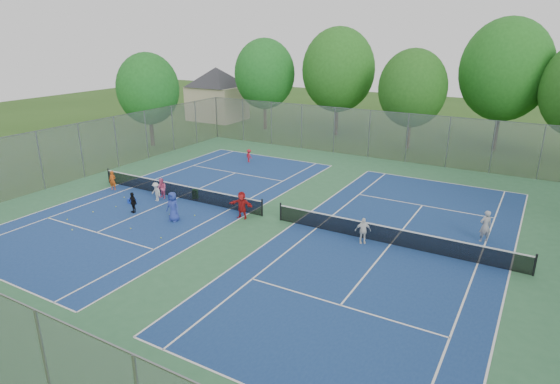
% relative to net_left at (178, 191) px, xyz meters
% --- Properties ---
extents(ground, '(120.00, 120.00, 0.00)m').
position_rel_net_left_xyz_m(ground, '(7.00, 0.00, -0.46)').
color(ground, '#2A4F18').
rests_on(ground, ground).
extents(court_pad, '(32.00, 32.00, 0.01)m').
position_rel_net_left_xyz_m(court_pad, '(7.00, 0.00, -0.45)').
color(court_pad, '#316840').
rests_on(court_pad, ground).
extents(court_left, '(10.97, 23.77, 0.01)m').
position_rel_net_left_xyz_m(court_left, '(0.00, 0.00, -0.44)').
color(court_left, navy).
rests_on(court_left, court_pad).
extents(court_right, '(10.97, 23.77, 0.01)m').
position_rel_net_left_xyz_m(court_right, '(14.00, 0.00, -0.44)').
color(court_right, navy).
rests_on(court_right, court_pad).
extents(net_left, '(12.87, 0.10, 0.91)m').
position_rel_net_left_xyz_m(net_left, '(0.00, 0.00, 0.00)').
color(net_left, black).
rests_on(net_left, ground).
extents(net_right, '(12.87, 0.10, 0.91)m').
position_rel_net_left_xyz_m(net_right, '(14.00, 0.00, 0.00)').
color(net_right, black).
rests_on(net_right, ground).
extents(fence_north, '(32.00, 0.10, 4.00)m').
position_rel_net_left_xyz_m(fence_north, '(7.00, 16.00, 1.54)').
color(fence_north, gray).
rests_on(fence_north, ground).
extents(fence_west, '(0.10, 32.00, 4.00)m').
position_rel_net_left_xyz_m(fence_west, '(-9.00, 0.00, 1.54)').
color(fence_west, gray).
rests_on(fence_west, ground).
extents(house, '(11.03, 11.03, 7.30)m').
position_rel_net_left_xyz_m(house, '(-15.00, 24.00, 3.76)').
color(house, '#B7A88C').
rests_on(house, ground).
extents(tree_nw, '(6.40, 6.40, 9.58)m').
position_rel_net_left_xyz_m(tree_nw, '(-7.00, 22.00, 5.44)').
color(tree_nw, '#443326').
rests_on(tree_nw, ground).
extents(tree_nl, '(7.20, 7.20, 10.69)m').
position_rel_net_left_xyz_m(tree_nl, '(1.00, 23.00, 6.09)').
color(tree_nl, '#443326').
rests_on(tree_nl, ground).
extents(tree_nc, '(6.00, 6.00, 8.85)m').
position_rel_net_left_xyz_m(tree_nc, '(9.00, 21.00, 4.94)').
color(tree_nc, '#443326').
rests_on(tree_nc, ground).
extents(tree_nr, '(7.60, 7.60, 11.42)m').
position_rel_net_left_xyz_m(tree_nr, '(16.00, 24.00, 6.59)').
color(tree_nr, '#443326').
rests_on(tree_nr, ground).
extents(tree_side_w, '(5.60, 5.60, 8.47)m').
position_rel_net_left_xyz_m(tree_side_w, '(-12.00, 10.00, 4.79)').
color(tree_side_w, '#443326').
rests_on(tree_side_w, ground).
extents(ball_crate, '(0.42, 0.42, 0.32)m').
position_rel_net_left_xyz_m(ball_crate, '(-1.86, -2.18, -0.30)').
color(ball_crate, '#193BBD').
rests_on(ball_crate, ground).
extents(ball_hopper, '(0.40, 0.40, 0.61)m').
position_rel_net_left_xyz_m(ball_hopper, '(1.05, 0.44, -0.15)').
color(ball_hopper, '#248636').
rests_on(ball_hopper, ground).
extents(student_a, '(0.55, 0.44, 1.33)m').
position_rel_net_left_xyz_m(student_a, '(-4.86, -0.97, 0.21)').
color(student_a, '#BF4A12').
rests_on(student_a, ground).
extents(student_b, '(0.74, 0.63, 1.33)m').
position_rel_net_left_xyz_m(student_b, '(-0.78, -0.60, 0.21)').
color(student_b, '#E95A8A').
rests_on(student_b, ground).
extents(student_c, '(0.85, 0.58, 1.22)m').
position_rel_net_left_xyz_m(student_c, '(-0.77, -1.13, 0.16)').
color(student_c, beige).
rests_on(student_c, ground).
extents(student_d, '(0.79, 0.45, 1.26)m').
position_rel_net_left_xyz_m(student_d, '(-0.53, -3.29, 0.18)').
color(student_d, black).
rests_on(student_d, ground).
extents(student_e, '(0.84, 0.55, 1.71)m').
position_rel_net_left_xyz_m(student_e, '(2.42, -3.07, 0.40)').
color(student_e, navy).
rests_on(student_e, ground).
extents(student_f, '(1.52, 0.61, 1.60)m').
position_rel_net_left_xyz_m(student_f, '(5.53, -0.81, 0.34)').
color(student_f, '#AB1819').
rests_on(student_f, ground).
extents(child_far_baseline, '(0.80, 0.64, 1.08)m').
position_rel_net_left_xyz_m(child_far_baseline, '(-0.86, 9.55, 0.09)').
color(child_far_baseline, '#B51926').
rests_on(child_far_baseline, ground).
extents(instructor, '(0.73, 0.69, 1.69)m').
position_rel_net_left_xyz_m(instructor, '(17.98, 2.72, 0.39)').
color(instructor, '#9C9C9F').
rests_on(instructor, ground).
extents(teen_court_b, '(0.86, 0.69, 1.37)m').
position_rel_net_left_xyz_m(teen_court_b, '(12.69, -0.54, 0.23)').
color(teen_court_b, white).
rests_on(teen_court_b, ground).
extents(tennis_ball_0, '(0.07, 0.07, 0.07)m').
position_rel_net_left_xyz_m(tennis_ball_0, '(1.22, -5.17, -0.42)').
color(tennis_ball_0, '#BDD230').
rests_on(tennis_ball_0, ground).
extents(tennis_ball_1, '(0.07, 0.07, 0.07)m').
position_rel_net_left_xyz_m(tennis_ball_1, '(1.60, -2.55, -0.42)').
color(tennis_ball_1, yellow).
rests_on(tennis_ball_1, ground).
extents(tennis_ball_2, '(0.07, 0.07, 0.07)m').
position_rel_net_left_xyz_m(tennis_ball_2, '(-2.97, -1.78, -0.42)').
color(tennis_ball_2, '#B8CD2F').
rests_on(tennis_ball_2, ground).
extents(tennis_ball_3, '(0.07, 0.07, 0.07)m').
position_rel_net_left_xyz_m(tennis_ball_3, '(-4.00, -2.82, -0.42)').
color(tennis_ball_3, '#C3D732').
rests_on(tennis_ball_3, ground).
extents(tennis_ball_4, '(0.07, 0.07, 0.07)m').
position_rel_net_left_xyz_m(tennis_ball_4, '(2.99, -1.96, -0.42)').
color(tennis_ball_4, '#B9E134').
rests_on(tennis_ball_4, ground).
extents(tennis_ball_5, '(0.07, 0.07, 0.07)m').
position_rel_net_left_xyz_m(tennis_ball_5, '(-2.60, -4.52, -0.42)').
color(tennis_ball_5, yellow).
rests_on(tennis_ball_5, ground).
extents(tennis_ball_6, '(0.07, 0.07, 0.07)m').
position_rel_net_left_xyz_m(tennis_ball_6, '(-4.02, -6.39, -0.42)').
color(tennis_ball_6, '#B1D631').
rests_on(tennis_ball_6, ground).
extents(tennis_ball_7, '(0.07, 0.07, 0.07)m').
position_rel_net_left_xyz_m(tennis_ball_7, '(-2.89, -6.04, -0.42)').
color(tennis_ball_7, yellow).
rests_on(tennis_ball_7, ground).
extents(tennis_ball_8, '(0.07, 0.07, 0.07)m').
position_rel_net_left_xyz_m(tennis_ball_8, '(-2.11, -3.23, -0.42)').
color(tennis_ball_8, '#A6C42D').
rests_on(tennis_ball_8, ground).
extents(tennis_ball_9, '(0.07, 0.07, 0.07)m').
position_rel_net_left_xyz_m(tennis_ball_9, '(-1.38, -6.86, -0.42)').
color(tennis_ball_9, '#E8F338').
rests_on(tennis_ball_9, ground).
extents(tennis_ball_10, '(0.07, 0.07, 0.07)m').
position_rel_net_left_xyz_m(tennis_ball_10, '(3.50, -5.26, -0.42)').
color(tennis_ball_10, '#A7CA2E').
rests_on(tennis_ball_10, ground).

